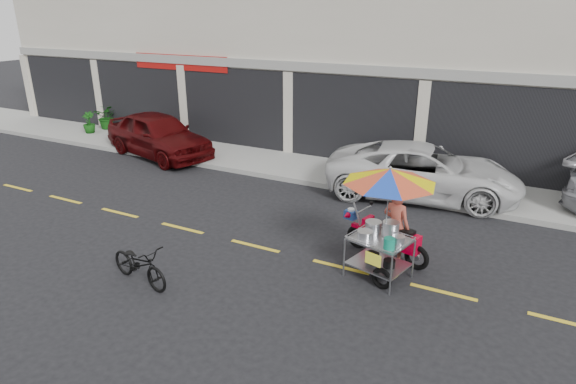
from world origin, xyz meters
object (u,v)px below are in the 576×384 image
at_px(near_bicycle, 139,264).
at_px(white_pickup, 423,171).
at_px(maroon_sedan, 158,135).
at_px(food_vendor_rig, 390,204).

bearing_deg(near_bicycle, white_pickup, -17.14).
bearing_deg(maroon_sedan, near_bicycle, -125.77).
relative_size(white_pickup, near_bicycle, 3.41).
height_order(white_pickup, food_vendor_rig, food_vendor_rig).
relative_size(maroon_sedan, white_pickup, 0.87).
distance_m(white_pickup, food_vendor_rig, 4.46).
height_order(maroon_sedan, near_bicycle, maroon_sedan).
xyz_separation_m(maroon_sedan, near_bicycle, (5.38, -6.68, -0.37)).
height_order(maroon_sedan, food_vendor_rig, food_vendor_rig).
bearing_deg(food_vendor_rig, white_pickup, 108.34).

